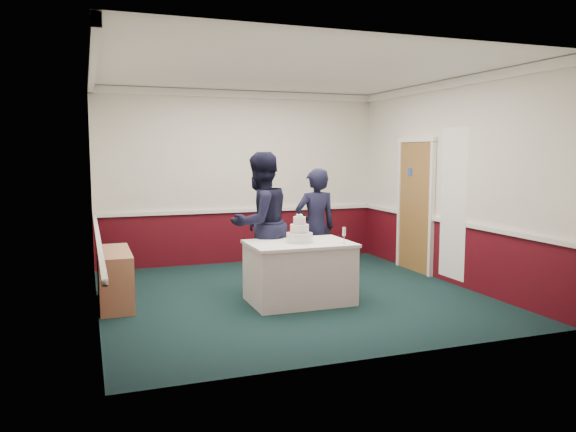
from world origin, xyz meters
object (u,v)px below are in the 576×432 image
object	(u,v)px
cake_table	(299,272)
person_man	(260,223)
wedding_cake	(299,234)
person_woman	(316,228)
champagne_flute	(344,233)
sideboard	(115,278)
cake_knife	(303,244)

from	to	relation	value
cake_table	person_man	bearing A→B (deg)	117.98
wedding_cake	person_woman	bearing A→B (deg)	54.41
champagne_flute	person_man	size ratio (longest dim) A/B	0.11
person_man	sideboard	bearing A→B (deg)	-25.13
cake_knife	cake_table	bearing A→B (deg)	72.64
sideboard	person_woman	bearing A→B (deg)	1.58
cake_table	wedding_cake	xyz separation A→B (m)	(0.00, 0.00, 0.50)
cake_knife	champagne_flute	size ratio (longest dim) A/B	1.07
wedding_cake	cake_knife	bearing A→B (deg)	-98.53
champagne_flute	person_man	world-z (taller)	person_man
cake_table	champagne_flute	size ratio (longest dim) A/B	6.44
cake_table	champagne_flute	distance (m)	0.78
sideboard	person_man	distance (m)	2.02
sideboard	person_man	bearing A→B (deg)	-1.44
cake_table	person_man	distance (m)	0.91
wedding_cake	person_man	xyz separation A→B (m)	(-0.33, 0.63, 0.07)
sideboard	champagne_flute	distance (m)	2.97
champagne_flute	person_woman	distance (m)	1.04
wedding_cake	person_woman	distance (m)	0.93
cake_knife	person_woman	bearing A→B (deg)	50.34
sideboard	person_woman	distance (m)	2.84
cake_knife	champagne_flute	bearing A→B (deg)	-17.41
cake_table	person_man	world-z (taller)	person_man
sideboard	person_woman	world-z (taller)	person_woman
sideboard	champagne_flute	xyz separation A→B (m)	(2.76, -0.95, 0.58)
cake_table	champagne_flute	bearing A→B (deg)	-29.25
sideboard	wedding_cake	bearing A→B (deg)	-16.64
sideboard	cake_table	distance (m)	2.36
cake_table	person_man	size ratio (longest dim) A/B	0.68
sideboard	cake_knife	size ratio (longest dim) A/B	5.45
cake_table	person_man	xyz separation A→B (m)	(-0.33, 0.63, 0.57)
person_woman	champagne_flute	bearing A→B (deg)	85.85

